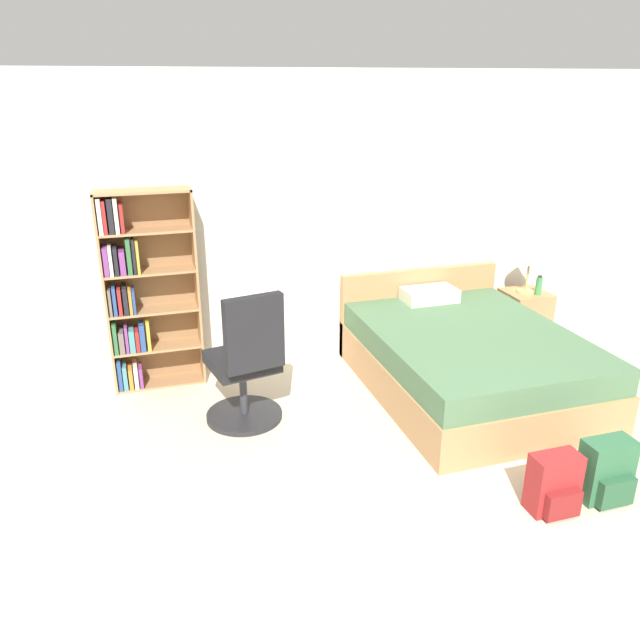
{
  "coord_description": "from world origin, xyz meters",
  "views": [
    {
      "loc": [
        -1.92,
        -2.16,
        2.51
      ],
      "look_at": [
        -0.64,
        1.98,
        0.83
      ],
      "focal_mm": 35.0,
      "sensor_mm": 36.0,
      "label": 1
    }
  ],
  "objects_px": {
    "office_chair": "(246,367)",
    "backpack_red": "(554,485)",
    "nightstand": "(524,316)",
    "water_bottle": "(539,286)",
    "bed": "(466,358)",
    "table_lamp": "(530,255)",
    "bookshelf": "(140,292)",
    "backpack_green": "(607,472)"
  },
  "relations": [
    {
      "from": "bed",
      "to": "backpack_green",
      "type": "bearing_deg",
      "value": -86.74
    },
    {
      "from": "bookshelf",
      "to": "bed",
      "type": "distance_m",
      "value": 2.8
    },
    {
      "from": "bookshelf",
      "to": "bed",
      "type": "bearing_deg",
      "value": -18.8
    },
    {
      "from": "bed",
      "to": "table_lamp",
      "type": "relative_size",
      "value": 4.18
    },
    {
      "from": "bookshelf",
      "to": "office_chair",
      "type": "height_order",
      "value": "bookshelf"
    },
    {
      "from": "bookshelf",
      "to": "water_bottle",
      "type": "bearing_deg",
      "value": -3.14
    },
    {
      "from": "water_bottle",
      "to": "bed",
      "type": "bearing_deg",
      "value": -149.71
    },
    {
      "from": "bed",
      "to": "office_chair",
      "type": "height_order",
      "value": "office_chair"
    },
    {
      "from": "bed",
      "to": "table_lamp",
      "type": "height_order",
      "value": "table_lamp"
    },
    {
      "from": "nightstand",
      "to": "table_lamp",
      "type": "relative_size",
      "value": 1.04
    },
    {
      "from": "bed",
      "to": "table_lamp",
      "type": "distance_m",
      "value": 1.47
    },
    {
      "from": "water_bottle",
      "to": "office_chair",
      "type": "bearing_deg",
      "value": -166.9
    },
    {
      "from": "backpack_red",
      "to": "nightstand",
      "type": "bearing_deg",
      "value": 59.78
    },
    {
      "from": "nightstand",
      "to": "water_bottle",
      "type": "distance_m",
      "value": 0.37
    },
    {
      "from": "bed",
      "to": "office_chair",
      "type": "bearing_deg",
      "value": -179.02
    },
    {
      "from": "table_lamp",
      "to": "backpack_red",
      "type": "relative_size",
      "value": 1.3
    },
    {
      "from": "table_lamp",
      "to": "backpack_red",
      "type": "xyz_separation_m",
      "value": [
        -1.38,
        -2.4,
        -0.72
      ]
    },
    {
      "from": "backpack_green",
      "to": "backpack_red",
      "type": "height_order",
      "value": "backpack_green"
    },
    {
      "from": "bookshelf",
      "to": "nightstand",
      "type": "xyz_separation_m",
      "value": [
        3.71,
        -0.1,
        -0.59
      ]
    },
    {
      "from": "bed",
      "to": "backpack_green",
      "type": "xyz_separation_m",
      "value": [
        0.09,
        -1.62,
        -0.09
      ]
    },
    {
      "from": "bed",
      "to": "nightstand",
      "type": "xyz_separation_m",
      "value": [
        1.11,
        0.78,
        -0.03
      ]
    },
    {
      "from": "table_lamp",
      "to": "water_bottle",
      "type": "relative_size",
      "value": 2.53
    },
    {
      "from": "bed",
      "to": "office_chair",
      "type": "relative_size",
      "value": 1.89
    },
    {
      "from": "water_bottle",
      "to": "backpack_green",
      "type": "xyz_separation_m",
      "value": [
        -1.07,
        -2.3,
        -0.42
      ]
    },
    {
      "from": "bed",
      "to": "backpack_red",
      "type": "height_order",
      "value": "bed"
    },
    {
      "from": "bookshelf",
      "to": "backpack_green",
      "type": "distance_m",
      "value": 3.74
    },
    {
      "from": "bed",
      "to": "water_bottle",
      "type": "relative_size",
      "value": 10.58
    },
    {
      "from": "bed",
      "to": "table_lamp",
      "type": "xyz_separation_m",
      "value": [
        1.09,
        0.77,
        0.62
      ]
    },
    {
      "from": "bookshelf",
      "to": "backpack_green",
      "type": "relative_size",
      "value": 4.1
    },
    {
      "from": "bed",
      "to": "backpack_red",
      "type": "distance_m",
      "value": 1.66
    },
    {
      "from": "office_chair",
      "to": "backpack_red",
      "type": "bearing_deg",
      "value": -44.92
    },
    {
      "from": "bookshelf",
      "to": "table_lamp",
      "type": "bearing_deg",
      "value": -1.74
    },
    {
      "from": "bookshelf",
      "to": "backpack_red",
      "type": "relative_size",
      "value": 4.41
    },
    {
      "from": "bookshelf",
      "to": "nightstand",
      "type": "distance_m",
      "value": 3.75
    },
    {
      "from": "bed",
      "to": "water_bottle",
      "type": "bearing_deg",
      "value": 30.29
    },
    {
      "from": "bed",
      "to": "backpack_red",
      "type": "relative_size",
      "value": 5.42
    },
    {
      "from": "bed",
      "to": "nightstand",
      "type": "relative_size",
      "value": 4.01
    },
    {
      "from": "backpack_red",
      "to": "bookshelf",
      "type": "bearing_deg",
      "value": 132.55
    },
    {
      "from": "nightstand",
      "to": "water_bottle",
      "type": "height_order",
      "value": "water_bottle"
    },
    {
      "from": "bookshelf",
      "to": "office_chair",
      "type": "xyz_separation_m",
      "value": [
        0.71,
        -0.92,
        -0.37
      ]
    },
    {
      "from": "table_lamp",
      "to": "water_bottle",
      "type": "xyz_separation_m",
      "value": [
        0.07,
        -0.09,
        -0.29
      ]
    },
    {
      "from": "water_bottle",
      "to": "backpack_red",
      "type": "relative_size",
      "value": 0.51
    }
  ]
}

